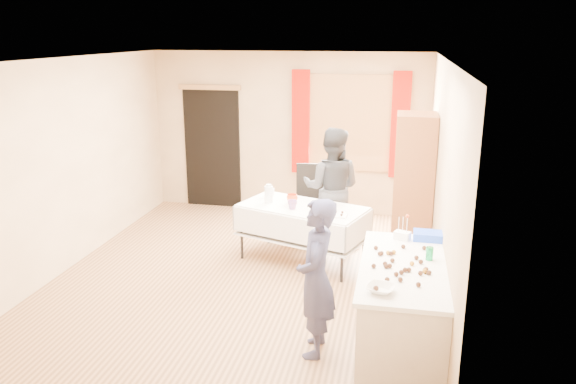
% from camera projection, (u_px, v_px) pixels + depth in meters
% --- Properties ---
extents(floor, '(4.50, 5.50, 0.02)m').
position_uv_depth(floor, '(244.00, 277.00, 6.90)').
color(floor, '#9E7047').
rests_on(floor, ground).
extents(ceiling, '(4.50, 5.50, 0.02)m').
position_uv_depth(ceiling, '(239.00, 58.00, 6.17)').
color(ceiling, white).
rests_on(ceiling, floor).
extents(wall_back, '(4.50, 0.02, 2.60)m').
position_uv_depth(wall_back, '(288.00, 133.00, 9.14)').
color(wall_back, tan).
rests_on(wall_back, floor).
extents(wall_front, '(4.50, 0.02, 2.60)m').
position_uv_depth(wall_front, '(133.00, 268.00, 3.94)').
color(wall_front, tan).
rests_on(wall_front, floor).
extents(wall_left, '(0.02, 5.50, 2.60)m').
position_uv_depth(wall_left, '(66.00, 165.00, 6.97)').
color(wall_left, tan).
rests_on(wall_left, floor).
extents(wall_right, '(0.02, 5.50, 2.60)m').
position_uv_depth(wall_right, '(442.00, 184.00, 6.11)').
color(wall_right, tan).
rests_on(wall_right, floor).
extents(window_frame, '(1.32, 0.06, 1.52)m').
position_uv_depth(window_frame, '(350.00, 123.00, 8.85)').
color(window_frame, olive).
rests_on(window_frame, wall_back).
extents(window_pane, '(1.20, 0.02, 1.40)m').
position_uv_depth(window_pane, '(350.00, 123.00, 8.84)').
color(window_pane, white).
rests_on(window_pane, wall_back).
extents(curtain_left, '(0.28, 0.06, 1.65)m').
position_uv_depth(curtain_left, '(301.00, 122.00, 8.95)').
color(curtain_left, '#A50D01').
rests_on(curtain_left, wall_back).
extents(curtain_right, '(0.28, 0.06, 1.65)m').
position_uv_depth(curtain_right, '(400.00, 125.00, 8.66)').
color(curtain_right, '#A50D01').
rests_on(curtain_right, wall_back).
extents(doorway, '(0.95, 0.04, 2.00)m').
position_uv_depth(doorway, '(212.00, 148.00, 9.44)').
color(doorway, black).
rests_on(doorway, floor).
extents(door_lintel, '(1.05, 0.06, 0.08)m').
position_uv_depth(door_lintel, '(209.00, 87.00, 9.13)').
color(door_lintel, olive).
rests_on(door_lintel, wall_back).
extents(cabinet, '(0.50, 0.60, 1.91)m').
position_uv_depth(cabinet, '(413.00, 187.00, 7.25)').
color(cabinet, brown).
rests_on(cabinet, floor).
extents(counter, '(0.78, 1.64, 0.91)m').
position_uv_depth(counter, '(402.00, 312.00, 5.08)').
color(counter, beige).
rests_on(counter, floor).
extents(party_table, '(1.79, 1.30, 0.75)m').
position_uv_depth(party_table, '(302.00, 229.00, 7.24)').
color(party_table, black).
rests_on(party_table, floor).
extents(chair, '(0.48, 0.48, 1.05)m').
position_uv_depth(chair, '(310.00, 216.00, 8.16)').
color(chair, black).
rests_on(chair, floor).
extents(girl, '(0.58, 0.41, 1.50)m').
position_uv_depth(girl, '(316.00, 278.00, 5.08)').
color(girl, '#28284A').
rests_on(girl, floor).
extents(woman, '(0.88, 0.72, 1.67)m').
position_uv_depth(woman, '(332.00, 188.00, 7.65)').
color(woman, black).
rests_on(woman, floor).
extents(soda_can, '(0.09, 0.09, 0.12)m').
position_uv_depth(soda_can, '(430.00, 254.00, 5.05)').
color(soda_can, '#128643').
rests_on(soda_can, counter).
extents(mixing_bowl, '(0.34, 0.34, 0.05)m').
position_uv_depth(mixing_bowl, '(381.00, 289.00, 4.44)').
color(mixing_bowl, white).
rests_on(mixing_bowl, counter).
extents(foam_block, '(0.18, 0.15, 0.08)m').
position_uv_depth(foam_block, '(402.00, 236.00, 5.56)').
color(foam_block, white).
rests_on(foam_block, counter).
extents(blue_basket, '(0.30, 0.21, 0.08)m').
position_uv_depth(blue_basket, '(429.00, 236.00, 5.55)').
color(blue_basket, blue).
rests_on(blue_basket, counter).
extents(pitcher, '(0.15, 0.15, 0.22)m').
position_uv_depth(pitcher, '(269.00, 194.00, 7.28)').
color(pitcher, silver).
rests_on(pitcher, party_table).
extents(cup_red, '(0.23, 0.23, 0.11)m').
position_uv_depth(cup_red, '(292.00, 199.00, 7.28)').
color(cup_red, '#C53E15').
rests_on(cup_red, party_table).
extents(cup_rainbow, '(0.23, 0.23, 0.11)m').
position_uv_depth(cup_rainbow, '(292.00, 205.00, 7.02)').
color(cup_rainbow, red).
rests_on(cup_rainbow, party_table).
extents(small_bowl, '(0.36, 0.36, 0.06)m').
position_uv_depth(small_bowl, '(326.00, 206.00, 7.06)').
color(small_bowl, white).
rests_on(small_bowl, party_table).
extents(pastry_tray, '(0.29, 0.21, 0.02)m').
position_uv_depth(pastry_tray, '(335.00, 215.00, 6.78)').
color(pastry_tray, white).
rests_on(pastry_tray, party_table).
extents(bottle, '(0.11, 0.11, 0.16)m').
position_uv_depth(bottle, '(271.00, 190.00, 7.59)').
color(bottle, white).
rests_on(bottle, party_table).
extents(cake_balls, '(0.51, 1.01, 0.04)m').
position_uv_depth(cake_balls, '(400.00, 265.00, 4.90)').
color(cake_balls, '#3F2314').
rests_on(cake_balls, counter).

